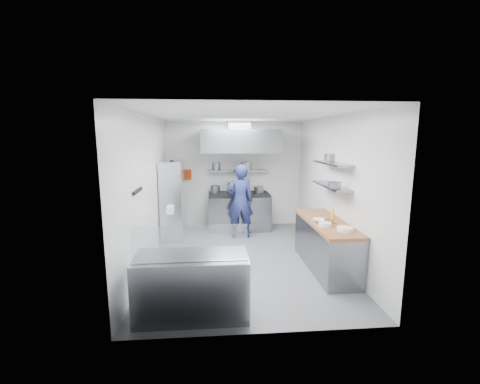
{
  "coord_description": "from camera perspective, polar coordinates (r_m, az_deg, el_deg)",
  "views": [
    {
      "loc": [
        -0.56,
        -6.08,
        2.41
      ],
      "look_at": [
        0.0,
        0.6,
        1.25
      ],
      "focal_mm": 24.0,
      "sensor_mm": 36.0,
      "label": 1
    }
  ],
  "objects": [
    {
      "name": "shelf_pot_c",
      "position": [
        5.88,
        16.44,
        1.21
      ],
      "size": [
        0.23,
        0.23,
        0.1
      ],
      "primitive_type": "cylinder",
      "color": "slate",
      "rests_on": "wall_shelf_lower"
    },
    {
      "name": "chef",
      "position": [
        7.66,
        0.02,
        -1.66
      ],
      "size": [
        0.67,
        0.46,
        1.77
      ],
      "primitive_type": "imported",
      "rotation": [
        0.0,
        0.0,
        3.2
      ],
      "color": "navy",
      "rests_on": "floor"
    },
    {
      "name": "mixing_bowl",
      "position": [
        5.93,
        13.88,
        -4.93
      ],
      "size": [
        0.26,
        0.26,
        0.06
      ],
      "primitive_type": "imported",
      "rotation": [
        0.0,
        0.0,
        -0.16
      ],
      "color": "white",
      "rests_on": "prep_counter_top"
    },
    {
      "name": "knife_strip",
      "position": [
        5.39,
        -17.75,
        0.17
      ],
      "size": [
        0.04,
        0.55,
        0.05
      ],
      "primitive_type": "cube",
      "color": "black",
      "rests_on": "wall_left"
    },
    {
      "name": "floor",
      "position": [
        6.56,
        0.45,
        -11.72
      ],
      "size": [
        5.0,
        5.0,
        0.0
      ],
      "primitive_type": "plane",
      "color": "#535356",
      "rests_on": "ground"
    },
    {
      "name": "ceiling",
      "position": [
        6.12,
        0.48,
        13.47
      ],
      "size": [
        5.0,
        5.0,
        0.0
      ],
      "primitive_type": "plane",
      "rotation": [
        3.14,
        0.0,
        0.0
      ],
      "color": "silver",
      "rests_on": "wall_back"
    },
    {
      "name": "plate_stack_b",
      "position": [
        5.7,
        14.87,
        -5.57
      ],
      "size": [
        0.22,
        0.22,
        0.06
      ],
      "primitive_type": "cylinder",
      "color": "white",
      "rests_on": "prep_counter_top"
    },
    {
      "name": "wall_left",
      "position": [
        6.29,
        -16.1,
        0.19
      ],
      "size": [
        2.8,
        5.0,
        0.02
      ],
      "primitive_type": "cube",
      "rotation": [
        1.57,
        0.0,
        1.57
      ],
      "color": "white",
      "rests_on": "floor"
    },
    {
      "name": "display_glass",
      "position": [
        4.19,
        -8.83,
        -8.93
      ],
      "size": [
        1.47,
        0.19,
        0.42
      ],
      "primitive_type": "cube",
      "rotation": [
        -0.38,
        0.0,
        0.0
      ],
      "color": "silver",
      "rests_on": "display_case"
    },
    {
      "name": "red_firebox",
      "position": [
        8.61,
        -9.37,
        3.07
      ],
      "size": [
        0.22,
        0.1,
        0.26
      ],
      "primitive_type": "cube",
      "color": "#A82D0D",
      "rests_on": "wall_back"
    },
    {
      "name": "over_range_shelf",
      "position": [
        8.49,
        -0.31,
        3.8
      ],
      "size": [
        1.6,
        0.3,
        0.04
      ],
      "primitive_type": "cube",
      "color": "gray",
      "rests_on": "wall_back"
    },
    {
      "name": "wall_shelf_lower",
      "position": [
        6.25,
        15.87,
        1.07
      ],
      "size": [
        0.3,
        1.3,
        0.04
      ],
      "primitive_type": "cube",
      "color": "gray",
      "rests_on": "wall_right"
    },
    {
      "name": "copper_pan",
      "position": [
        5.92,
        15.48,
        -5.02
      ],
      "size": [
        0.17,
        0.17,
        0.06
      ],
      "primitive_type": "cylinder",
      "color": "#CA7139",
      "rests_on": "prep_counter_top"
    },
    {
      "name": "plate_stack_a",
      "position": [
        5.5,
        18.18,
        -6.29
      ],
      "size": [
        0.26,
        0.26,
        0.06
      ],
      "primitive_type": "cylinder",
      "color": "white",
      "rests_on": "prep_counter_top"
    },
    {
      "name": "display_case",
      "position": [
        4.55,
        -8.5,
        -16.16
      ],
      "size": [
        1.5,
        0.7,
        0.85
      ],
      "primitive_type": "cube",
      "color": "gray",
      "rests_on": "floor"
    },
    {
      "name": "gas_range",
      "position": [
        8.44,
        -0.17,
        -3.62
      ],
      "size": [
        1.6,
        0.8,
        0.9
      ],
      "primitive_type": "cube",
      "color": "gray",
      "rests_on": "floor"
    },
    {
      "name": "rack_jar",
      "position": [
        7.4,
        -11.96,
        4.88
      ],
      "size": [
        0.11,
        0.11,
        0.18
      ],
      "primitive_type": "cylinder",
      "color": "black",
      "rests_on": "wire_rack"
    },
    {
      "name": "shelf_pot_d",
      "position": [
        6.61,
        15.81,
        5.98
      ],
      "size": [
        0.24,
        0.24,
        0.14
      ],
      "primitive_type": "cylinder",
      "color": "slate",
      "rests_on": "wall_shelf_upper"
    },
    {
      "name": "wire_rack",
      "position": [
        7.78,
        -11.87,
        -1.41
      ],
      "size": [
        0.5,
        0.9,
        1.85
      ],
      "primitive_type": "cube",
      "color": "silver",
      "rests_on": "floor"
    },
    {
      "name": "squeeze_bottle",
      "position": [
        6.22,
        16.16,
        -3.78
      ],
      "size": [
        0.06,
        0.06,
        0.18
      ],
      "primitive_type": "cylinder",
      "color": "yellow",
      "rests_on": "prep_counter_top"
    },
    {
      "name": "wall_shelf_upper",
      "position": [
        6.2,
        16.05,
        4.91
      ],
      "size": [
        0.3,
        1.3,
        0.04
      ],
      "primitive_type": "cube",
      "color": "gray",
      "rests_on": "wall_right"
    },
    {
      "name": "hood_duct",
      "position": [
        8.26,
        -0.21,
        11.68
      ],
      "size": [
        0.55,
        0.55,
        0.24
      ],
      "primitive_type": "cube",
      "color": "slate",
      "rests_on": "extractor_hood"
    },
    {
      "name": "stock_pot_mid",
      "position": [
        8.56,
        -0.96,
        0.88
      ],
      "size": [
        0.37,
        0.37,
        0.24
      ],
      "primitive_type": "cylinder",
      "color": "slate",
      "rests_on": "cooktop"
    },
    {
      "name": "wall_right",
      "position": [
        6.6,
        16.22,
        0.62
      ],
      "size": [
        2.8,
        5.0,
        0.02
      ],
      "primitive_type": "cube",
      "rotation": [
        1.57,
        0.0,
        -1.57
      ],
      "color": "white",
      "rests_on": "floor"
    },
    {
      "name": "wall_back",
      "position": [
        8.66,
        -1.05,
        3.11
      ],
      "size": [
        3.6,
        2.8,
        0.02
      ],
      "primitive_type": "cube",
      "rotation": [
        1.57,
        0.0,
        0.0
      ],
      "color": "white",
      "rests_on": "floor"
    },
    {
      "name": "prep_counter_top",
      "position": [
        6.05,
        15.16,
        -5.28
      ],
      "size": [
        0.65,
        2.04,
        0.06
      ],
      "primitive_type": "cube",
      "color": "#9C5436",
      "rests_on": "prep_counter_base"
    },
    {
      "name": "shelf_pot_a",
      "position": [
        8.7,
        -4.25,
        4.64
      ],
      "size": [
        0.27,
        0.27,
        0.18
      ],
      "primitive_type": "cylinder",
      "color": "slate",
      "rests_on": "over_range_shelf"
    },
    {
      "name": "cooktop",
      "position": [
        8.34,
        -0.17,
        -0.41
      ],
      "size": [
        1.57,
        0.78,
        0.06
      ],
      "primitive_type": "cube",
      "color": "black",
      "rests_on": "gas_range"
    },
    {
      "name": "shelf_pot_b",
      "position": [
        8.27,
        1.09,
        4.54
      ],
      "size": [
        0.29,
        0.29,
        0.22
      ],
      "primitive_type": "cylinder",
      "color": "slate",
      "rests_on": "over_range_shelf"
    },
    {
      "name": "stock_pot_right",
      "position": [
        8.42,
        3.36,
        0.43
      ],
      "size": [
        0.26,
        0.26,
        0.16
      ],
      "primitive_type": "cylinder",
      "color": "slate",
      "rests_on": "cooktop"
    },
    {
      "name": "prep_counter_base",
      "position": [
        6.18,
        14.97,
        -9.32
      ],
      "size": [
        0.62,
        2.0,
        0.84
      ],
      "primitive_type": "cube",
      "color": "gray",
      "rests_on": "floor"
    },
    {
      "name": "stock_pot_left",
      "position": [
        8.37,
        -4.42,
        0.51
      ],
      "size": [
        0.25,
        0.25,
        0.2
      ],
      "primitive_type": "cylinder",
      "color": "slate",
      "rests_on": "cooktop"
    },
    {
      "name": "wall_front",
      "position": [
        3.76,
        3.96,
        -5.76
      ],
      "size": [
        3.6,
        2.8,
        0.02
      ],
      "primitive_type": "cube",
      "rotation": [
        -1.57,
        0.0,
        0.0
      ],
      "color": "white",
      "rests_on": "floor"
    },
    {
      "name": "rack_bin_b",
      "position": [
        7.5,
        -12.17,
        1.08
      ],
      "size": [
        0.15,
        0.2,
        0.17
      ],
      "primitive_type": "cube",
      "color": "yellow",
      "rests_on": "wire_rack"
    },
    {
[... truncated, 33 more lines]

